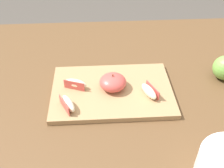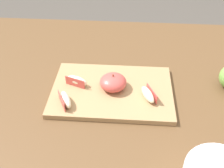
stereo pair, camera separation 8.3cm
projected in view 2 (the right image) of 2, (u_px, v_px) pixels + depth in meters
name	position (u px, v px, depth m)	size (l,w,h in m)	color
dining_table	(130.00, 114.00, 0.91)	(1.42, 0.96, 0.78)	brown
cutting_board	(112.00, 91.00, 0.85)	(0.37, 0.25, 0.02)	#A37F56
apple_half_skin_up	(113.00, 82.00, 0.83)	(0.08, 0.08, 0.05)	#D14C47
apple_wedge_near_knife	(77.00, 81.00, 0.85)	(0.07, 0.05, 0.03)	#F4EACC
apple_wedge_left	(65.00, 100.00, 0.78)	(0.05, 0.07, 0.03)	#F4EACC
apple_wedge_right	(148.00, 94.00, 0.80)	(0.05, 0.07, 0.03)	#F4EACC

